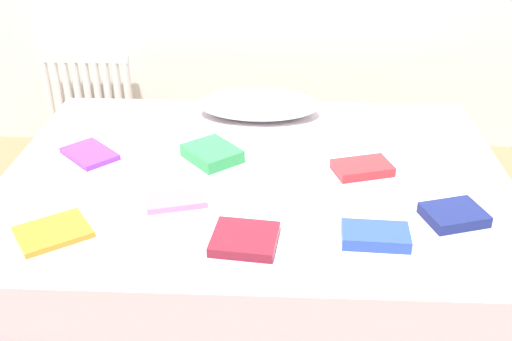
# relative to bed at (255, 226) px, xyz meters

# --- Properties ---
(ground_plane) EXTENTS (8.00, 8.00, 0.00)m
(ground_plane) POSITION_rel_bed_xyz_m (0.00, 0.00, -0.25)
(ground_plane) COLOR #93704C
(bed) EXTENTS (2.00, 1.50, 0.50)m
(bed) POSITION_rel_bed_xyz_m (0.00, 0.00, 0.00)
(bed) COLOR brown
(bed) RESTS_ON ground
(radiator) EXTENTS (0.52, 0.04, 0.46)m
(radiator) POSITION_rel_bed_xyz_m (-1.04, 1.20, 0.09)
(radiator) COLOR white
(radiator) RESTS_ON ground
(pillow) EXTENTS (0.57, 0.29, 0.13)m
(pillow) POSITION_rel_bed_xyz_m (-0.01, 0.54, 0.32)
(pillow) COLOR white
(pillow) RESTS_ON bed
(textbook_maroon) EXTENTS (0.23, 0.21, 0.03)m
(textbook_maroon) POSITION_rel_bed_xyz_m (-0.01, -0.48, 0.27)
(textbook_maroon) COLOR maroon
(textbook_maroon) RESTS_ON bed
(textbook_red) EXTENTS (0.25, 0.20, 0.04)m
(textbook_red) POSITION_rel_bed_xyz_m (0.42, 0.02, 0.27)
(textbook_red) COLOR red
(textbook_red) RESTS_ON bed
(textbook_pink) EXTENTS (0.24, 0.19, 0.02)m
(textbook_pink) POSITION_rel_bed_xyz_m (-0.28, -0.23, 0.26)
(textbook_pink) COLOR pink
(textbook_pink) RESTS_ON bed
(textbook_green) EXTENTS (0.27, 0.28, 0.05)m
(textbook_green) POSITION_rel_bed_xyz_m (-0.18, 0.10, 0.28)
(textbook_green) COLOR green
(textbook_green) RESTS_ON bed
(textbook_orange) EXTENTS (0.29, 0.28, 0.02)m
(textbook_orange) POSITION_rel_bed_xyz_m (-0.64, -0.46, 0.26)
(textbook_orange) COLOR orange
(textbook_orange) RESTS_ON bed
(textbook_navy) EXTENTS (0.23, 0.21, 0.04)m
(textbook_navy) POSITION_rel_bed_xyz_m (0.69, -0.31, 0.27)
(textbook_navy) COLOR navy
(textbook_navy) RESTS_ON bed
(textbook_purple) EXTENTS (0.27, 0.27, 0.02)m
(textbook_purple) POSITION_rel_bed_xyz_m (-0.69, 0.10, 0.26)
(textbook_purple) COLOR purple
(textbook_purple) RESTS_ON bed
(textbook_blue) EXTENTS (0.22, 0.14, 0.04)m
(textbook_blue) POSITION_rel_bed_xyz_m (0.41, -0.44, 0.27)
(textbook_blue) COLOR #2847B7
(textbook_blue) RESTS_ON bed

